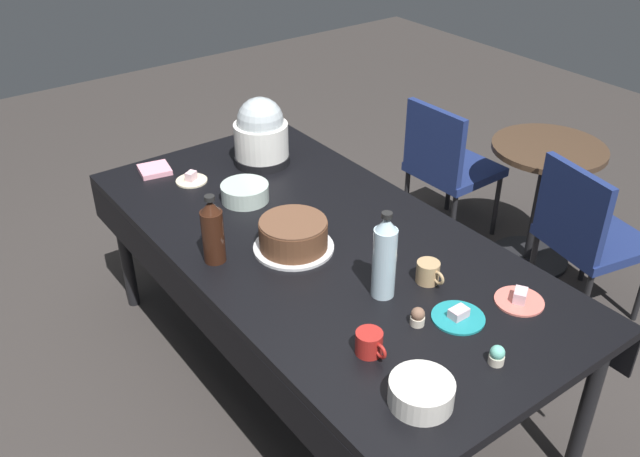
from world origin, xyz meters
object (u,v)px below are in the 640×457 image
coffee_mug_red (369,343)px  maroon_chair_right (586,231)px  ceramic_snack_bowl (421,392)px  round_cafe_table (543,183)px  glass_salad_bowl (245,192)px  cupcake_lemon (497,355)px  cupcake_mint (391,254)px  coffee_mug_tan (428,272)px  frosted_layer_cake (293,236)px  cupcake_rose (243,140)px  maroon_chair_left (447,162)px  slow_cooker (261,134)px  cupcake_cocoa (418,317)px  potluck_table (320,252)px  dessert_plate_teal (458,316)px  dessert_plate_cream (191,179)px  soda_bottle_cola (213,231)px  soda_bottle_water (384,258)px  dessert_plate_coral (519,299)px

coffee_mug_red → maroon_chair_right: maroon_chair_right is taller
ceramic_snack_bowl → coffee_mug_red: same height
round_cafe_table → ceramic_snack_bowl: bearing=-62.8°
glass_salad_bowl → cupcake_lemon: bearing=3.9°
cupcake_mint → coffee_mug_tan: bearing=6.8°
frosted_layer_cake → coffee_mug_red: size_ratio=2.53×
frosted_layer_cake → cupcake_rose: size_ratio=4.75×
coffee_mug_tan → maroon_chair_left: 1.58m
slow_cooker → cupcake_cocoa: 1.38m
round_cafe_table → potluck_table: bearing=-88.1°
cupcake_cocoa → maroon_chair_right: bearing=100.0°
dessert_plate_teal → maroon_chair_right: maroon_chair_right is taller
ceramic_snack_bowl → maroon_chair_right: bearing=107.5°
potluck_table → maroon_chair_right: size_ratio=2.59×
maroon_chair_left → dessert_plate_teal: bearing=-44.9°
coffee_mug_red → round_cafe_table: 1.96m
frosted_layer_cake → coffee_mug_tan: (0.47, 0.27, -0.02)m
dessert_plate_cream → soda_bottle_cola: size_ratio=0.52×
dessert_plate_teal → round_cafe_table: size_ratio=0.26×
potluck_table → maroon_chair_left: bearing=112.7°
cupcake_cocoa → soda_bottle_cola: size_ratio=0.24×
slow_cooker → soda_bottle_water: size_ratio=0.98×
glass_salad_bowl → maroon_chair_right: size_ratio=0.25×
dessert_plate_cream → coffee_mug_tan: (1.23, 0.33, 0.03)m
soda_bottle_cola → cupcake_cocoa: bearing=25.9°
dessert_plate_coral → soda_bottle_cola: soda_bottle_cola is taller
coffee_mug_red → coffee_mug_tan: 0.45m
soda_bottle_water → maroon_chair_right: (-0.04, 1.35, -0.42)m
dessert_plate_cream → dessert_plate_coral: size_ratio=0.84×
dessert_plate_coral → cupcake_cocoa: 0.40m
maroon_chair_right → soda_bottle_cola: bearing=-106.3°
cupcake_mint → cupcake_cocoa: (0.34, -0.18, 0.00)m
cupcake_lemon → coffee_mug_red: 0.40m
soda_bottle_cola → ceramic_snack_bowl: bearing=6.9°
cupcake_mint → cupcake_cocoa: size_ratio=1.00×
cupcake_rose → round_cafe_table: (0.91, 1.33, -0.28)m
dessert_plate_teal → coffee_mug_red: (-0.05, -0.36, 0.03)m
coffee_mug_red → round_cafe_table: size_ratio=0.18×
potluck_table → maroon_chair_left: size_ratio=2.59×
cupcake_lemon → soda_bottle_cola: soda_bottle_cola is taller
slow_cooker → dessert_plate_teal: 1.43m
coffee_mug_tan → cupcake_rose: bearing=177.3°
soda_bottle_water → frosted_layer_cake: bearing=-168.4°
soda_bottle_water → cupcake_mint: bearing=131.0°
ceramic_snack_bowl → cupcake_lemon: size_ratio=2.89×
frosted_layer_cake → coffee_mug_tan: 0.55m
cupcake_mint → coffee_mug_red: size_ratio=0.53×
potluck_table → maroon_chair_right: bearing=73.7°
cupcake_rose → ceramic_snack_bowl: bearing=-15.3°
dessert_plate_coral → soda_bottle_cola: size_ratio=0.62×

